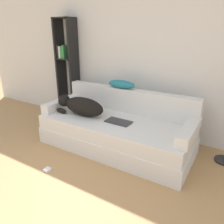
{
  "coord_description": "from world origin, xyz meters",
  "views": [
    {
      "loc": [
        1.71,
        -0.33,
        1.65
      ],
      "look_at": [
        0.24,
        2.07,
        0.59
      ],
      "focal_mm": 35.0,
      "sensor_mm": 36.0,
      "label": 1
    }
  ],
  "objects_px": {
    "couch": "(115,134)",
    "laptop": "(119,122)",
    "bookshelf": "(67,65)",
    "dog": "(81,106)",
    "throw_pillow": "(121,84)",
    "power_adapter": "(47,170)"
  },
  "relations": [
    {
      "from": "couch",
      "to": "laptop",
      "type": "height_order",
      "value": "laptop"
    },
    {
      "from": "bookshelf",
      "to": "couch",
      "type": "bearing_deg",
      "value": -22.84
    },
    {
      "from": "couch",
      "to": "dog",
      "type": "bearing_deg",
      "value": -170.17
    },
    {
      "from": "dog",
      "to": "laptop",
      "type": "distance_m",
      "value": 0.65
    },
    {
      "from": "throw_pillow",
      "to": "power_adapter",
      "type": "xyz_separation_m",
      "value": [
        -0.29,
        -1.35,
        -0.85
      ]
    },
    {
      "from": "throw_pillow",
      "to": "laptop",
      "type": "bearing_deg",
      "value": -64.78
    },
    {
      "from": "couch",
      "to": "laptop",
      "type": "bearing_deg",
      "value": -33.29
    },
    {
      "from": "couch",
      "to": "laptop",
      "type": "xyz_separation_m",
      "value": [
        0.08,
        -0.05,
        0.23
      ]
    },
    {
      "from": "couch",
      "to": "dog",
      "type": "xyz_separation_m",
      "value": [
        -0.55,
        -0.1,
        0.37
      ]
    },
    {
      "from": "couch",
      "to": "power_adapter",
      "type": "relative_size",
      "value": 28.76
    },
    {
      "from": "dog",
      "to": "bookshelf",
      "type": "xyz_separation_m",
      "value": [
        -0.86,
        0.69,
        0.45
      ]
    },
    {
      "from": "throw_pillow",
      "to": "bookshelf",
      "type": "relative_size",
      "value": 0.24
    },
    {
      "from": "laptop",
      "to": "bookshelf",
      "type": "relative_size",
      "value": 0.2
    },
    {
      "from": "couch",
      "to": "bookshelf",
      "type": "height_order",
      "value": "bookshelf"
    },
    {
      "from": "power_adapter",
      "to": "throw_pillow",
      "type": "bearing_deg",
      "value": 77.67
    },
    {
      "from": "power_adapter",
      "to": "bookshelf",
      "type": "bearing_deg",
      "value": 122.5
    },
    {
      "from": "throw_pillow",
      "to": "bookshelf",
      "type": "xyz_separation_m",
      "value": [
        -1.28,
        0.2,
        0.17
      ]
    },
    {
      "from": "dog",
      "to": "couch",
      "type": "bearing_deg",
      "value": 9.83
    },
    {
      "from": "dog",
      "to": "throw_pillow",
      "type": "relative_size",
      "value": 1.82
    },
    {
      "from": "laptop",
      "to": "throw_pillow",
      "type": "relative_size",
      "value": 0.81
    },
    {
      "from": "power_adapter",
      "to": "laptop",
      "type": "bearing_deg",
      "value": 60.69
    },
    {
      "from": "laptop",
      "to": "power_adapter",
      "type": "height_order",
      "value": "laptop"
    }
  ]
}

